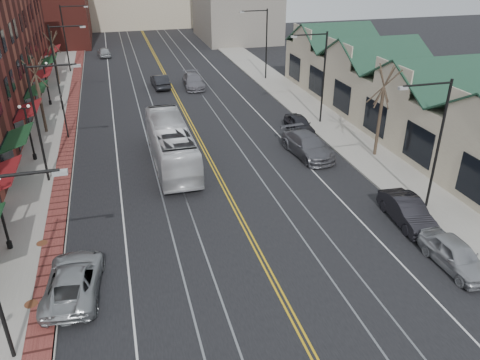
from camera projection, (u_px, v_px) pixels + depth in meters
ground at (286, 305)px, 21.33m from camera, size 160.00×160.00×0.00m
sidewalk_left at (47, 159)px, 35.65m from camera, size 4.00×120.00×0.15m
sidewalk_right at (335, 129)px, 41.33m from camera, size 4.00×120.00×0.15m
building_right at (398, 99)px, 41.75m from camera, size 8.00×36.00×4.60m
backdrop_mid at (137, 1)px, 92.38m from camera, size 22.00×14.00×9.00m
backdrop_right at (236, 5)px, 78.28m from camera, size 12.00×16.00×11.00m
streetlight_l_1 at (42, 112)px, 30.19m from camera, size 3.33×0.25×8.00m
streetlight_l_2 at (59, 59)px, 43.95m from camera, size 3.33×0.25×8.00m
streetlight_l_3 at (68, 32)px, 57.71m from camera, size 3.33×0.25×8.00m
streetlight_r_0 at (434, 133)px, 26.83m from camera, size 3.33×0.25×8.00m
streetlight_r_1 at (320, 69)px, 40.59m from camera, size 3.33×0.25×8.00m
streetlight_r_2 at (263, 37)px, 54.34m from camera, size 3.33×0.25×8.00m
lamppost_l_1 at (2, 215)px, 24.18m from camera, size 0.84×0.28×4.27m
lamppost_l_2 at (30, 134)px, 34.49m from camera, size 0.84×0.28×4.27m
lamppost_l_3 at (47, 84)px, 46.53m from camera, size 0.84×0.28×4.27m
tree_left_near at (39, 94)px, 39.13m from camera, size 1.78×1.37×6.48m
tree_left_far at (54, 57)px, 53.00m from camera, size 1.66×1.28×6.02m
tree_right_mid at (381, 110)px, 34.63m from camera, size 1.90×1.46×6.93m
manhole_mid at (31, 304)px, 21.18m from camera, size 0.60×0.60×0.02m
manhole_far at (42, 243)px, 25.48m from camera, size 0.60×0.60×0.02m
traffic_signal at (64, 112)px, 38.39m from camera, size 0.18×0.15×3.80m
transit_bus at (171, 144)px, 34.43m from camera, size 2.67×11.25×3.13m
parked_suv at (73, 280)px, 21.80m from camera, size 2.94×5.44×1.45m
parked_car_a at (455, 255)px, 23.56m from camera, size 1.84×4.38×1.48m
parked_car_b at (407, 211)px, 27.34m from camera, size 1.95×4.72×1.52m
parked_car_c at (308, 145)px, 36.07m from camera, size 2.92×5.95×1.67m
parked_car_d at (299, 124)px, 40.67m from camera, size 1.68×4.17×1.42m
distant_car_left at (160, 81)px, 53.12m from camera, size 1.90×4.69×1.51m
distant_car_right at (193, 81)px, 53.21m from camera, size 2.37×5.32×1.52m
distant_car_far at (104, 52)px, 67.72m from camera, size 2.10×4.22×1.38m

